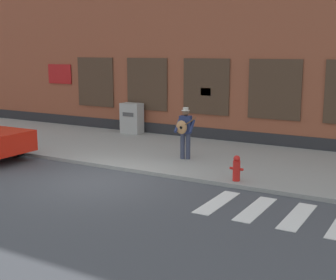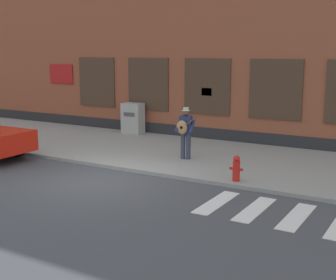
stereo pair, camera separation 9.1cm
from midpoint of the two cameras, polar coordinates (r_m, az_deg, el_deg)
name	(u,v)px [view 2 (the right image)]	position (r m, az deg, el deg)	size (l,w,h in m)	color
ground_plane	(99,181)	(13.16, -8.18, -4.97)	(160.00, 160.00, 0.00)	#424449
sidewalk	(172,153)	(16.38, 0.61, -1.54)	(28.00, 5.57, 0.11)	gray
building_backdrop	(228,54)	(20.28, 7.49, 10.36)	(28.00, 4.06, 6.88)	brown
crosswalk	(319,221)	(10.59, 18.19, -9.32)	(5.20, 1.90, 0.01)	silver
busker	(185,130)	(14.98, 2.28, 1.23)	(0.76, 0.61, 1.67)	#33384C
utility_box	(133,118)	(19.92, -4.17, 2.67)	(0.90, 0.55, 1.28)	#ADADA8
fire_hydrant	(236,168)	(12.69, 8.53, -3.45)	(0.38, 0.20, 0.70)	red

